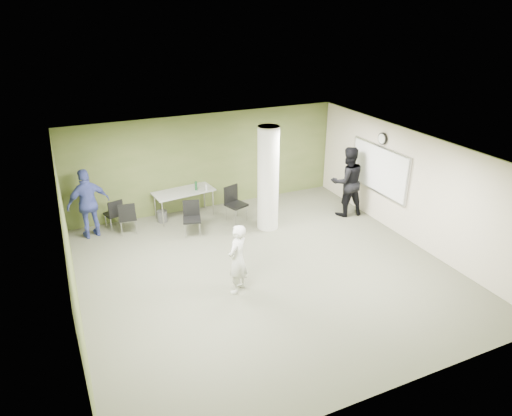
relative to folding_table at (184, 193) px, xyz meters
name	(u,v)px	position (x,y,z in m)	size (l,w,h in m)	color
floor	(266,270)	(0.86, -3.55, -0.75)	(8.00, 8.00, 0.00)	#565845
ceiling	(267,153)	(0.86, -3.55, 2.05)	(8.00, 8.00, 0.00)	white
wall_back	(207,162)	(0.86, 0.45, 0.65)	(8.00, 0.02, 2.80)	#4A5A2A
wall_left	(69,253)	(-3.14, -3.55, 0.65)	(0.02, 8.00, 2.80)	#4A5A2A
wall_right_cream	(411,187)	(4.86, -3.55, 0.65)	(0.02, 8.00, 2.80)	beige
column	(268,179)	(1.86, -1.55, 0.65)	(0.56, 0.56, 2.80)	silver
whiteboard	(379,169)	(4.78, -2.35, 0.75)	(0.05, 2.30, 1.30)	silver
wall_clock	(382,139)	(4.78, -2.35, 1.60)	(0.06, 0.32, 0.32)	black
folding_table	(184,193)	(0.00, 0.00, 0.00)	(1.76, 0.95, 1.05)	gray
wastebasket	(162,216)	(-0.68, -0.03, -0.59)	(0.28, 0.28, 0.32)	#4C4C4C
chair_back_left	(115,212)	(-1.92, 0.03, -0.26)	(0.53, 0.53, 0.85)	black
chair_back_right	(127,216)	(-1.66, -0.41, -0.22)	(0.50, 0.50, 0.90)	black
chair_table_left	(192,215)	(-0.12, -1.08, -0.22)	(0.55, 0.55, 0.91)	black
chair_table_right	(234,201)	(1.21, -0.74, -0.17)	(0.63, 0.63, 0.99)	black
woman_white	(237,259)	(-0.02, -4.03, 0.02)	(0.56, 0.37, 1.54)	silver
man_black	(347,182)	(4.26, -1.70, 0.26)	(0.98, 0.76, 2.01)	black
man_blue	(89,204)	(-2.54, -0.15, 0.17)	(1.08, 0.45, 1.84)	#3F4A9E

